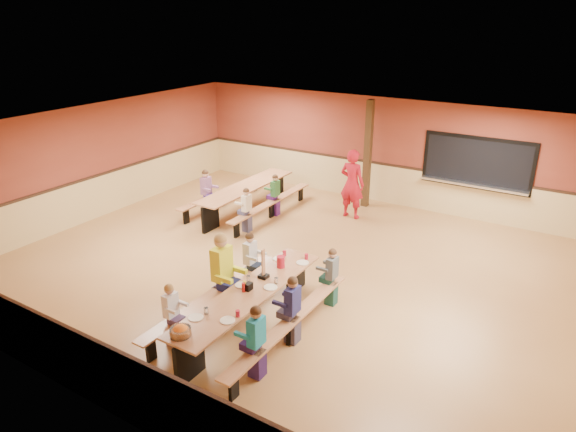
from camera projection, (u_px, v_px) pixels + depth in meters
The scene contains 23 objects.
ground at pixel (290, 268), 11.15m from camera, with size 12.00×12.00×0.00m, color olive.
room_envelope at pixel (290, 239), 10.89m from camera, with size 12.04×10.04×3.02m.
kitchen_pass_through at pixel (477, 165), 13.23m from camera, with size 2.78×0.28×1.38m.
structural_post at pixel (368, 155), 14.15m from camera, with size 0.18×0.18×3.00m, color #322110.
cafeteria_table_main at pixel (250, 302), 8.84m from camera, with size 1.91×3.70×0.74m.
cafeteria_table_second at pixel (246, 193), 14.10m from camera, with size 1.91×3.70×0.74m.
seated_child_white_left at pixel (171, 315), 8.41m from camera, with size 0.33×0.27×1.12m, color white, non-canonical shape.
seated_adult_yellow at pixel (222, 272), 9.39m from camera, with size 0.51×0.41×1.49m, color #EDF727, non-canonical shape.
seated_child_grey_left at pixel (250, 261), 10.14m from camera, with size 0.36×0.29×1.18m, color silver, non-canonical shape.
seated_child_teal_right at pixel (257, 342), 7.65m from camera, with size 0.37×0.30×1.20m, color teal, non-canonical shape.
seated_child_navy_right at pixel (292, 310), 8.46m from camera, with size 0.37×0.30×1.21m, color navy, non-canonical shape.
seated_child_char_right at pixel (332, 277), 9.59m from camera, with size 0.33×0.27×1.13m, color #4C5255, non-canonical shape.
seated_child_purple_sec at pixel (206, 192), 13.92m from camera, with size 0.38×0.31×1.22m, color #83547B, non-canonical shape.
seated_child_green_sec at pixel (275, 195), 13.83m from camera, with size 0.33×0.27×1.13m, color #2D6833, non-canonical shape.
seated_child_tan_sec at pixel (247, 210), 12.80m from camera, with size 0.33×0.27×1.12m, color beige, non-canonical shape.
standing_woman at pixel (352, 184), 13.56m from camera, with size 0.68×0.45×1.87m, color #AF1423.
punch_pitcher at pixel (281, 262), 9.55m from camera, with size 0.16×0.16×0.22m, color #AE172B.
chip_bowl at pixel (180, 331), 7.55m from camera, with size 0.32×0.32×0.15m, color orange, non-canonical shape.
napkin_dispenser at pixel (249, 287), 8.79m from camera, with size 0.10×0.14×0.13m, color black.
condiment_mustard at pixel (245, 285), 8.78m from camera, with size 0.06×0.06×0.17m, color yellow.
condiment_ketchup at pixel (243, 287), 8.72m from camera, with size 0.06×0.06×0.17m, color #B2140F.
table_paddle at pixel (264, 271), 9.16m from camera, with size 0.16×0.16×0.56m.
place_settings at pixel (249, 289), 8.74m from camera, with size 0.65×3.30×0.11m, color beige, non-canonical shape.
Camera 1 is at (5.19, -8.45, 5.21)m, focal length 32.00 mm.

